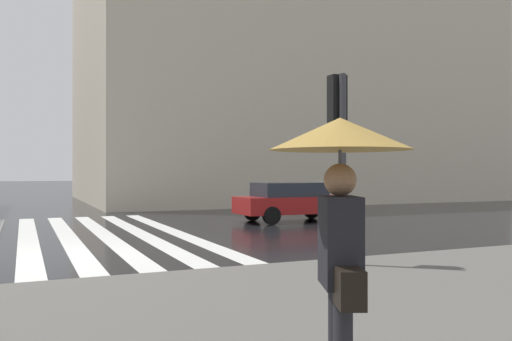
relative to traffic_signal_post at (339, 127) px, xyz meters
The scene contains 6 objects.
ground_plane 6.39m from the traffic_signal_post, 53.36° to the left, with size 220.00×220.00×0.00m, color black.
zebra_crossing 8.68m from the traffic_signal_post, 25.33° to the left, with size 13.00×5.50×0.01m.
haussmann_block_corner 27.72m from the traffic_signal_post, 23.45° to the right, with size 17.26×25.00×19.48m.
traffic_signal_post is the anchor object (origin of this frame).
car_red 9.92m from the traffic_signal_post, 22.76° to the right, with size 1.85×4.10×1.41m.
pedestrian_with_floral_umbrella 6.05m from the traffic_signal_post, 147.33° to the left, with size 0.96×0.96×1.99m.
Camera 1 is at (-11.53, 0.48, 1.77)m, focal length 37.11 mm.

